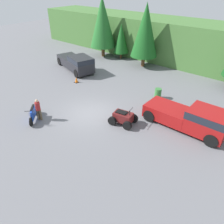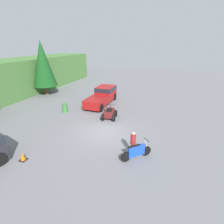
# 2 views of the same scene
# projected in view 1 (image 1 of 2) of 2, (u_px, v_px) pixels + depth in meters

# --- Properties ---
(ground_plane) EXTENTS (80.00, 80.00, 0.00)m
(ground_plane) POSITION_uv_depth(u_px,v_px,m) (90.00, 113.00, 16.99)
(ground_plane) COLOR slate
(hillside_backdrop) EXTENTS (44.00, 6.00, 4.76)m
(hillside_backdrop) POSITION_uv_depth(u_px,v_px,m) (182.00, 42.00, 26.20)
(hillside_backdrop) COLOR #477538
(hillside_backdrop) RESTS_ON ground_plane
(tree_left) EXTENTS (3.21, 3.21, 7.30)m
(tree_left) POSITION_uv_depth(u_px,v_px,m) (103.00, 22.00, 26.98)
(tree_left) COLOR brown
(tree_left) RESTS_ON ground_plane
(tree_mid_left) EXTENTS (1.86, 1.86, 4.24)m
(tree_mid_left) POSITION_uv_depth(u_px,v_px,m) (121.00, 39.00, 27.19)
(tree_mid_left) COLOR brown
(tree_mid_left) RESTS_ON ground_plane
(tree_mid_right) EXTENTS (3.03, 3.03, 6.89)m
(tree_mid_right) POSITION_uv_depth(u_px,v_px,m) (145.00, 30.00, 23.87)
(tree_mid_right) COLOR brown
(tree_mid_right) RESTS_ON ground_plane
(pickup_truck_red) EXTENTS (5.62, 2.11, 1.84)m
(pickup_truck_red) POSITION_uv_depth(u_px,v_px,m) (192.00, 118.00, 14.70)
(pickup_truck_red) COLOR maroon
(pickup_truck_red) RESTS_ON ground_plane
(pickup_truck_second) EXTENTS (6.15, 3.60, 1.84)m
(pickup_truck_second) POSITION_uv_depth(u_px,v_px,m) (77.00, 62.00, 24.21)
(pickup_truck_second) COLOR #232328
(pickup_truck_second) RESTS_ON ground_plane
(dirt_bike) EXTENTS (1.62, 1.61, 1.20)m
(dirt_bike) POSITION_uv_depth(u_px,v_px,m) (33.00, 114.00, 15.98)
(dirt_bike) COLOR black
(dirt_bike) RESTS_ON ground_plane
(quad_atv) EXTENTS (2.01, 1.57, 1.24)m
(quad_atv) POSITION_uv_depth(u_px,v_px,m) (123.00, 118.00, 15.59)
(quad_atv) COLOR black
(quad_atv) RESTS_ON ground_plane
(rider_person) EXTENTS (0.48, 0.48, 1.69)m
(rider_person) POSITION_uv_depth(u_px,v_px,m) (38.00, 109.00, 15.79)
(rider_person) COLOR brown
(rider_person) RESTS_ON ground_plane
(traffic_cone) EXTENTS (0.42, 0.42, 0.55)m
(traffic_cone) POSITION_uv_depth(u_px,v_px,m) (76.00, 80.00, 21.86)
(traffic_cone) COLOR black
(traffic_cone) RESTS_ON ground_plane
(steel_barrel) EXTENTS (0.58, 0.58, 0.88)m
(steel_barrel) POSITION_uv_depth(u_px,v_px,m) (158.00, 93.00, 18.93)
(steel_barrel) COLOR #387A38
(steel_barrel) RESTS_ON ground_plane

